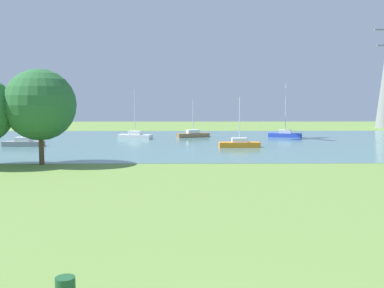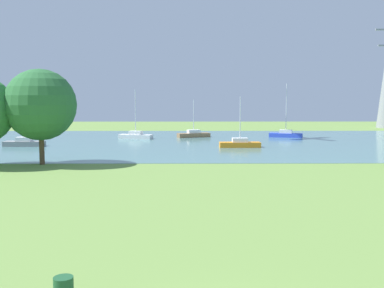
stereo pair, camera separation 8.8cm
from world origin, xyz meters
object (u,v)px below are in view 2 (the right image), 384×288
Objects in this scene: sailboat_gray at (24,143)px; tree_east_near at (40,105)px; sailboat_brown at (194,134)px; sailboat_blue at (286,134)px; sailboat_orange at (240,144)px; sailboat_white at (136,136)px.

sailboat_gray is 17.20m from tree_east_near.
sailboat_blue is (13.66, -0.24, 0.03)m from sailboat_brown.
sailboat_blue is at bearing -1.01° from sailboat_brown.
sailboat_orange is (25.91, -1.34, 0.01)m from sailboat_gray.
sailboat_blue is 38.81m from tree_east_near.
sailboat_blue reaches higher than sailboat_brown.
sailboat_brown reaches higher than sailboat_gray.
sailboat_brown is 0.93× the size of sailboat_orange.
sailboat_brown is at bearing 111.06° from sailboat_orange.
sailboat_gray is 0.98× the size of sailboat_brown.
tree_east_near is (6.99, -14.97, 4.77)m from sailboat_gray.
sailboat_gray is at bearing -160.31° from sailboat_blue.
tree_east_near is (-5.28, -24.97, 4.75)m from sailboat_white.
tree_east_near reaches higher than sailboat_orange.
sailboat_white is 0.89× the size of sailboat_blue.
sailboat_white is 1.27× the size of sailboat_brown.
sailboat_blue is at bearing 44.97° from tree_east_near.
sailboat_blue reaches higher than sailboat_gray.
tree_east_near is at bearing -64.96° from sailboat_gray.
tree_east_near is at bearing -144.24° from sailboat_orange.
sailboat_brown is 0.67× the size of tree_east_near.
sailboat_brown is at bearing 178.99° from sailboat_blue.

